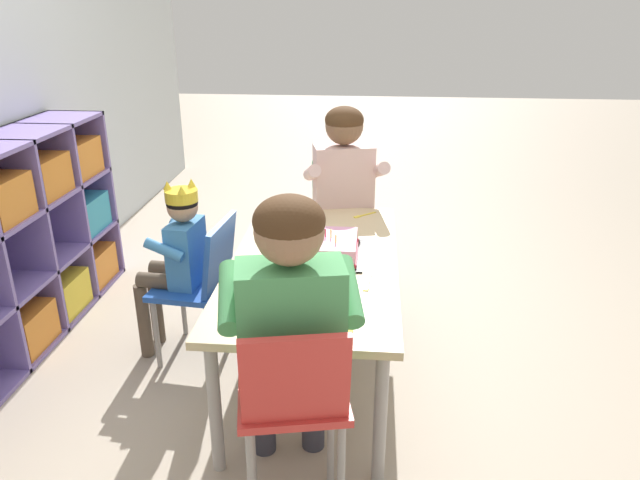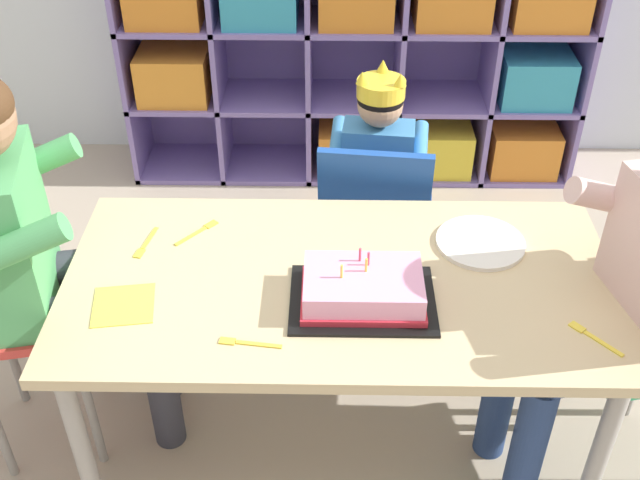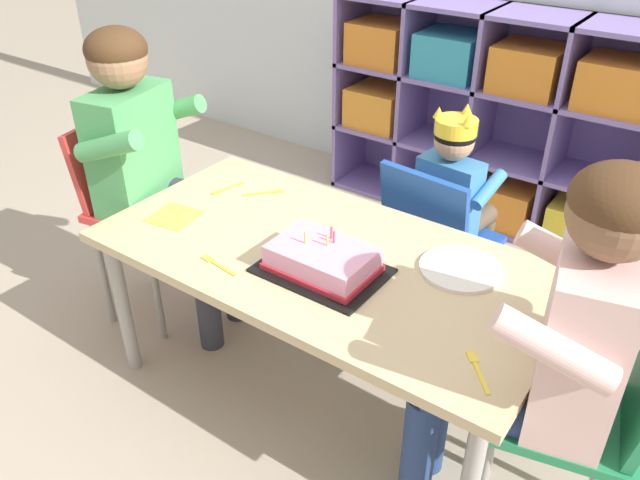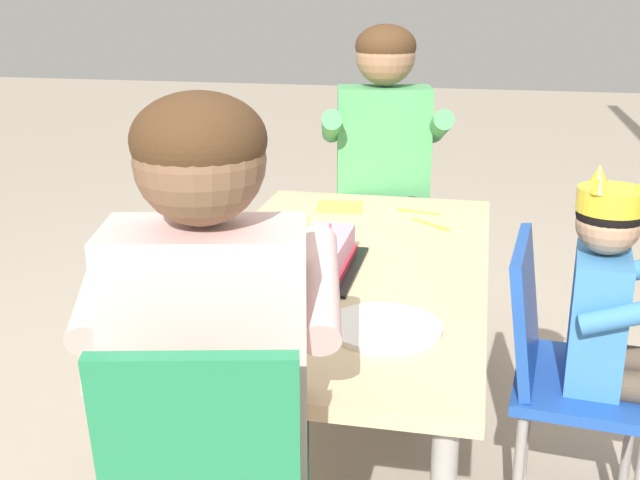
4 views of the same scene
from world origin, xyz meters
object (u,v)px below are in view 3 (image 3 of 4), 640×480
object	(u,v)px
child_with_crown	(454,192)
classroom_chair_adult_side	(130,201)
classroom_chair_blue	(434,235)
guest_at_table_side	(552,330)
fork_by_napkin	(477,369)
classroom_chair_guest_side	(589,413)
birthday_cake_on_tray	(322,261)
fork_beside_plate_stack	(217,264)
paper_plate_stack	(461,269)
adult_helper_seated	(148,153)
fork_at_table_front_edge	(226,189)
activity_table	(324,268)
fork_near_cake_tray	(266,193)

from	to	relation	value
child_with_crown	classroom_chair_adult_side	bearing A→B (deg)	40.04
classroom_chair_blue	guest_at_table_side	size ratio (longest dim) A/B	0.63
child_with_crown	classroom_chair_adult_side	xyz separation A→B (m)	(-0.95, -0.64, -0.05)
guest_at_table_side	fork_by_napkin	size ratio (longest dim) A/B	9.42
classroom_chair_blue	classroom_chair_guest_side	world-z (taller)	classroom_chair_guest_side
classroom_chair_guest_side	birthday_cake_on_tray	bearing A→B (deg)	-101.95
child_with_crown	fork_beside_plate_stack	bearing A→B (deg)	74.82
classroom_chair_adult_side	fork_by_napkin	size ratio (longest dim) A/B	6.70
child_with_crown	paper_plate_stack	distance (m)	0.53
fork_beside_plate_stack	paper_plate_stack	bearing A→B (deg)	40.59
adult_helper_seated	fork_by_napkin	size ratio (longest dim) A/B	9.63
fork_at_table_front_edge	guest_at_table_side	bearing A→B (deg)	-88.87
child_with_crown	fork_at_table_front_edge	size ratio (longest dim) A/B	6.39
activity_table	birthday_cake_on_tray	xyz separation A→B (m)	(0.05, -0.08, 0.09)
birthday_cake_on_tray	fork_near_cake_tray	size ratio (longest dim) A/B	2.94
classroom_chair_adult_side	fork_near_cake_tray	world-z (taller)	classroom_chair_adult_side
adult_helper_seated	fork_beside_plate_stack	world-z (taller)	adult_helper_seated
fork_beside_plate_stack	fork_near_cake_tray	xyz separation A→B (m)	(-0.16, 0.41, 0.00)
birthday_cake_on_tray	fork_beside_plate_stack	world-z (taller)	birthday_cake_on_tray
activity_table	guest_at_table_side	distance (m)	0.69
fork_beside_plate_stack	guest_at_table_side	bearing A→B (deg)	15.88
classroom_chair_guest_side	guest_at_table_side	bearing A→B (deg)	-90.00
adult_helper_seated	paper_plate_stack	xyz separation A→B (m)	(1.07, 0.14, -0.12)
guest_at_table_side	fork_beside_plate_stack	size ratio (longest dim) A/B	7.55
activity_table	classroom_chair_adult_side	distance (m)	0.83
activity_table	adult_helper_seated	size ratio (longest dim) A/B	1.24
activity_table	birthday_cake_on_tray	world-z (taller)	birthday_cake_on_tray
classroom_chair_blue	classroom_chair_guest_side	bearing A→B (deg)	145.49
classroom_chair_blue	fork_near_cake_tray	distance (m)	0.60
classroom_chair_adult_side	classroom_chair_blue	bearing A→B (deg)	-71.97
activity_table	classroom_chair_guest_side	bearing A→B (deg)	-5.02
classroom_chair_guest_side	fork_beside_plate_stack	world-z (taller)	classroom_chair_guest_side
activity_table	classroom_chair_blue	bearing A→B (deg)	78.03
fork_beside_plate_stack	fork_by_napkin	size ratio (longest dim) A/B	1.25
child_with_crown	guest_at_table_side	bearing A→B (deg)	133.55
classroom_chair_blue	paper_plate_stack	xyz separation A→B (m)	(0.25, -0.36, 0.16)
fork_by_napkin	birthday_cake_on_tray	bearing A→B (deg)	-143.08
birthday_cake_on_tray	fork_near_cake_tray	bearing A→B (deg)	147.61
guest_at_table_side	fork_at_table_front_edge	distance (m)	1.19
adult_helper_seated	classroom_chair_guest_side	size ratio (longest dim) A/B	1.46
fork_beside_plate_stack	fork_near_cake_tray	bearing A→B (deg)	118.99
activity_table	classroom_chair_adult_side	xyz separation A→B (m)	(-0.83, -0.02, -0.03)
activity_table	fork_near_cake_tray	xyz separation A→B (m)	(-0.37, 0.18, 0.05)
paper_plate_stack	fork_beside_plate_stack	world-z (taller)	paper_plate_stack
fork_near_cake_tray	classroom_chair_adult_side	bearing A→B (deg)	-24.97
paper_plate_stack	fork_near_cake_tray	world-z (taller)	paper_plate_stack
fork_near_cake_tray	adult_helper_seated	bearing A→B (deg)	-21.27
fork_beside_plate_stack	fork_at_table_front_edge	size ratio (longest dim) A/B	1.07
fork_by_napkin	fork_near_cake_tray	size ratio (longest dim) A/B	0.97
classroom_chair_adult_side	fork_near_cake_tray	bearing A→B (deg)	-77.25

